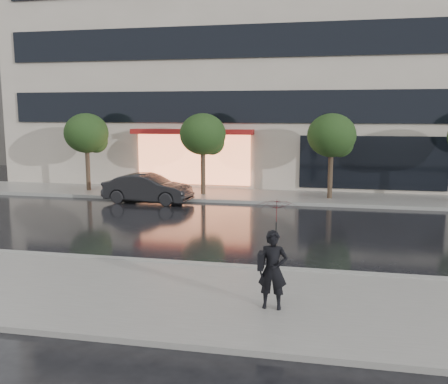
# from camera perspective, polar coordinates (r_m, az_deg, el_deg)

# --- Properties ---
(ground) EXTENTS (120.00, 120.00, 0.00)m
(ground) POSITION_cam_1_polar(r_m,az_deg,el_deg) (14.04, -0.33, -7.54)
(ground) COLOR black
(ground) RESTS_ON ground
(sidewalk_near) EXTENTS (60.00, 4.50, 0.12)m
(sidewalk_near) POSITION_cam_1_polar(r_m,az_deg,el_deg) (11.03, -3.89, -11.96)
(sidewalk_near) COLOR slate
(sidewalk_near) RESTS_ON ground
(sidewalk_far) EXTENTS (60.00, 3.50, 0.12)m
(sidewalk_far) POSITION_cam_1_polar(r_m,az_deg,el_deg) (23.90, 4.75, -0.49)
(sidewalk_far) COLOR slate
(sidewalk_far) RESTS_ON ground
(curb_near) EXTENTS (60.00, 0.25, 0.14)m
(curb_near) POSITION_cam_1_polar(r_m,az_deg,el_deg) (13.08, -1.24, -8.47)
(curb_near) COLOR gray
(curb_near) RESTS_ON ground
(curb_far) EXTENTS (60.00, 0.25, 0.14)m
(curb_far) POSITION_cam_1_polar(r_m,az_deg,el_deg) (22.19, 4.21, -1.20)
(curb_far) COLOR gray
(curb_far) RESTS_ON ground
(office_building) EXTENTS (30.00, 12.76, 18.00)m
(office_building) POSITION_cam_1_polar(r_m,az_deg,el_deg) (31.65, 6.74, 18.07)
(office_building) COLOR #BFB2A1
(office_building) RESTS_ON ground
(tree_far_west) EXTENTS (2.20, 2.20, 3.99)m
(tree_far_west) POSITION_cam_1_polar(r_m,az_deg,el_deg) (26.01, -15.30, 6.34)
(tree_far_west) COLOR #33261C
(tree_far_west) RESTS_ON ground
(tree_mid_west) EXTENTS (2.20, 2.20, 3.99)m
(tree_mid_west) POSITION_cam_1_polar(r_m,az_deg,el_deg) (23.91, -2.27, 6.44)
(tree_mid_west) COLOR #33261C
(tree_mid_west) RESTS_ON ground
(tree_mid_east) EXTENTS (2.20, 2.20, 3.99)m
(tree_mid_east) POSITION_cam_1_polar(r_m,az_deg,el_deg) (23.22, 12.34, 6.16)
(tree_mid_east) COLOR #33261C
(tree_mid_east) RESTS_ON ground
(parked_car) EXTENTS (4.07, 1.70, 1.31)m
(parked_car) POSITION_cam_1_polar(r_m,az_deg,el_deg) (22.61, -8.71, 0.41)
(parked_car) COLOR black
(parked_car) RESTS_ON ground
(pedestrian_with_umbrella) EXTENTS (0.87, 0.88, 2.23)m
(pedestrian_with_umbrella) POSITION_cam_1_polar(r_m,az_deg,el_deg) (9.90, 5.84, -5.28)
(pedestrian_with_umbrella) COLOR black
(pedestrian_with_umbrella) RESTS_ON sidewalk_near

